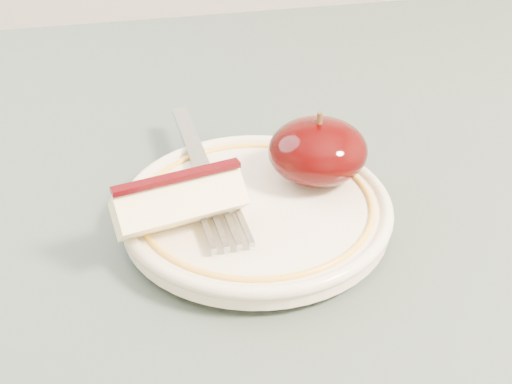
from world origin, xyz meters
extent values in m
cylinder|color=brown|center=(0.40, 0.40, 0.35)|extent=(0.05, 0.05, 0.71)
cube|color=#3E4C46|center=(0.00, 0.00, 0.73)|extent=(0.90, 0.90, 0.04)
cylinder|color=beige|center=(-0.03, 0.04, 0.75)|extent=(0.10, 0.10, 0.01)
cylinder|color=beige|center=(-0.03, 0.04, 0.76)|extent=(0.18, 0.18, 0.01)
torus|color=beige|center=(-0.03, 0.04, 0.77)|extent=(0.18, 0.18, 0.01)
torus|color=gold|center=(-0.03, 0.04, 0.77)|extent=(0.16, 0.16, 0.00)
ellipsoid|color=black|center=(0.02, 0.06, 0.79)|extent=(0.07, 0.07, 0.04)
cylinder|color=#472D19|center=(0.02, 0.06, 0.81)|extent=(0.00, 0.00, 0.01)
cube|color=#FFEEBB|center=(-0.08, 0.02, 0.79)|extent=(0.09, 0.05, 0.04)
cube|color=#370105|center=(-0.08, 0.02, 0.81)|extent=(0.08, 0.02, 0.00)
cube|color=#92959A|center=(-0.06, 0.13, 0.77)|extent=(0.02, 0.10, 0.00)
cube|color=#92959A|center=(-0.06, 0.06, 0.77)|extent=(0.01, 0.03, 0.00)
cube|color=#92959A|center=(-0.06, 0.04, 0.77)|extent=(0.03, 0.02, 0.00)
cube|color=#92959A|center=(-0.04, 0.01, 0.77)|extent=(0.01, 0.04, 0.00)
cube|color=#92959A|center=(-0.05, 0.01, 0.77)|extent=(0.01, 0.04, 0.00)
cube|color=#92959A|center=(-0.06, 0.01, 0.77)|extent=(0.01, 0.04, 0.00)
cube|color=#92959A|center=(-0.07, 0.01, 0.77)|extent=(0.01, 0.04, 0.00)
camera|label=1|loc=(-0.11, -0.34, 1.04)|focal=50.00mm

